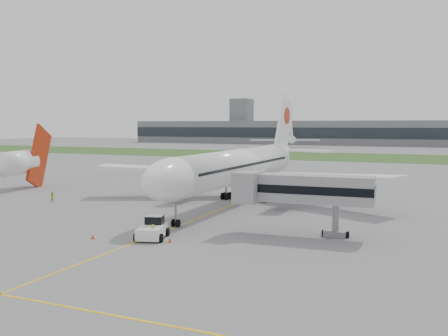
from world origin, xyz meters
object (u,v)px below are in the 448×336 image
at_px(airliner, 240,165).
at_px(ground_crew_near, 153,233).
at_px(neighbor_aircraft, 20,162).
at_px(pushback_tug, 153,228).
at_px(jet_bridge, 299,189).

relative_size(airliner, ground_crew_near, 30.72).
bearing_deg(ground_crew_near, airliner, -124.67).
distance_m(airliner, neighbor_aircraft, 42.31).
height_order(pushback_tug, ground_crew_near, pushback_tug).
relative_size(airliner, pushback_tug, 11.14).
height_order(jet_bridge, neighbor_aircraft, neighbor_aircraft).
bearing_deg(pushback_tug, ground_crew_near, -74.60).
xyz_separation_m(ground_crew_near, neighbor_aircraft, (-43.64, 25.06, 4.12)).
bearing_deg(jet_bridge, airliner, 124.57).
height_order(pushback_tug, jet_bridge, jet_bridge).
xyz_separation_m(airliner, pushback_tug, (0.57, -25.75, -4.64)).
xyz_separation_m(jet_bridge, ground_crew_near, (-12.75, -8.59, -4.07)).
xyz_separation_m(pushback_tug, ground_crew_near, (0.81, -1.26, -0.14)).
bearing_deg(neighbor_aircraft, pushback_tug, -46.39).
bearing_deg(pushback_tug, neighbor_aircraft, 133.68).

